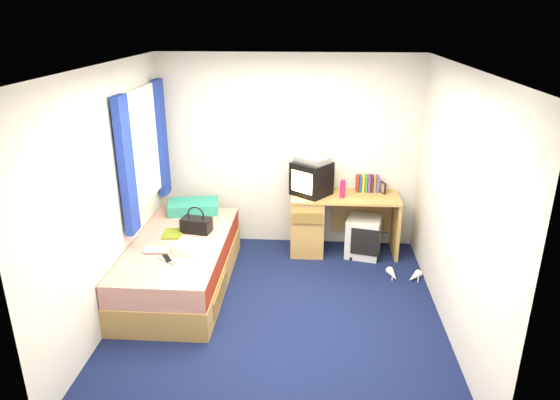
# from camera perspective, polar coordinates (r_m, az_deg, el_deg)

# --- Properties ---
(ground) EXTENTS (3.40, 3.40, 0.00)m
(ground) POSITION_cam_1_polar(r_m,az_deg,el_deg) (5.14, -0.15, -12.66)
(ground) COLOR #0C1438
(ground) RESTS_ON ground
(room_shell) EXTENTS (3.40, 3.40, 3.40)m
(room_shell) POSITION_cam_1_polar(r_m,az_deg,el_deg) (4.52, -0.16, 2.93)
(room_shell) COLOR white
(room_shell) RESTS_ON ground
(bed) EXTENTS (1.01, 2.00, 0.54)m
(bed) POSITION_cam_1_polar(r_m,az_deg,el_deg) (5.56, -11.27, -7.17)
(bed) COLOR tan
(bed) RESTS_ON ground
(pillow) EXTENTS (0.66, 0.49, 0.13)m
(pillow) POSITION_cam_1_polar(r_m,az_deg,el_deg) (6.18, -9.86, -0.76)
(pillow) COLOR #186D9E
(pillow) RESTS_ON bed
(desk) EXTENTS (1.30, 0.55, 0.75)m
(desk) POSITION_cam_1_polar(r_m,az_deg,el_deg) (6.22, 4.80, -2.35)
(desk) COLOR tan
(desk) RESTS_ON ground
(storage_cube) EXTENTS (0.47, 0.47, 0.49)m
(storage_cube) POSITION_cam_1_polar(r_m,az_deg,el_deg) (6.23, 9.50, -4.14)
(storage_cube) COLOR silver
(storage_cube) RESTS_ON ground
(crt_tv) EXTENTS (0.55, 0.54, 0.40)m
(crt_tv) POSITION_cam_1_polar(r_m,az_deg,el_deg) (6.03, 3.61, 2.46)
(crt_tv) COLOR black
(crt_tv) RESTS_ON desk
(vcr) EXTENTS (0.46, 0.44, 0.07)m
(vcr) POSITION_cam_1_polar(r_m,az_deg,el_deg) (5.96, 3.68, 4.63)
(vcr) COLOR silver
(vcr) RESTS_ON crt_tv
(book_row) EXTENTS (0.27, 0.13, 0.20)m
(book_row) POSITION_cam_1_polar(r_m,az_deg,el_deg) (6.25, 9.93, 1.88)
(book_row) COLOR maroon
(book_row) RESTS_ON desk
(picture_frame) EXTENTS (0.06, 0.12, 0.14)m
(picture_frame) POSITION_cam_1_polar(r_m,az_deg,el_deg) (6.22, 11.72, 1.39)
(picture_frame) COLOR black
(picture_frame) RESTS_ON desk
(pink_water_bottle) EXTENTS (0.07, 0.07, 0.20)m
(pink_water_bottle) POSITION_cam_1_polar(r_m,az_deg,el_deg) (5.99, 7.17, 1.21)
(pink_water_bottle) COLOR #CD1D4D
(pink_water_bottle) RESTS_ON desk
(aerosol_can) EXTENTS (0.05, 0.05, 0.18)m
(aerosol_can) POSITION_cam_1_polar(r_m,az_deg,el_deg) (6.11, 5.87, 1.56)
(aerosol_can) COLOR silver
(aerosol_can) RESTS_ON desk
(handbag) EXTENTS (0.35, 0.24, 0.30)m
(handbag) POSITION_cam_1_polar(r_m,az_deg,el_deg) (5.60, -9.54, -2.77)
(handbag) COLOR black
(handbag) RESTS_ON bed
(towel) EXTENTS (0.32, 0.29, 0.09)m
(towel) POSITION_cam_1_polar(r_m,az_deg,el_deg) (5.18, -10.24, -5.30)
(towel) COLOR white
(towel) RESTS_ON bed
(magazine) EXTENTS (0.23, 0.30, 0.01)m
(magazine) POSITION_cam_1_polar(r_m,az_deg,el_deg) (5.62, -12.16, -3.79)
(magazine) COLOR #C2DE18
(magazine) RESTS_ON bed
(water_bottle) EXTENTS (0.21, 0.09, 0.07)m
(water_bottle) POSITION_cam_1_polar(r_m,az_deg,el_deg) (5.21, -14.10, -5.60)
(water_bottle) COLOR white
(water_bottle) RESTS_ON bed
(colour_swatch_fan) EXTENTS (0.21, 0.18, 0.01)m
(colour_swatch_fan) POSITION_cam_1_polar(r_m,az_deg,el_deg) (5.05, -12.72, -6.73)
(colour_swatch_fan) COLOR gold
(colour_swatch_fan) RESTS_ON bed
(remote_control) EXTENTS (0.13, 0.16, 0.02)m
(remote_control) POSITION_cam_1_polar(r_m,az_deg,el_deg) (5.08, -12.79, -6.52)
(remote_control) COLOR black
(remote_control) RESTS_ON bed
(window_assembly) EXTENTS (0.11, 1.42, 1.40)m
(window_assembly) POSITION_cam_1_polar(r_m,az_deg,el_deg) (5.69, -15.30, 5.57)
(window_assembly) COLOR silver
(window_assembly) RESTS_ON room_shell
(white_heels) EXTENTS (0.40, 0.26, 0.09)m
(white_heels) POSITION_cam_1_polar(r_m,az_deg,el_deg) (5.86, 13.91, -8.40)
(white_heels) COLOR white
(white_heels) RESTS_ON ground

